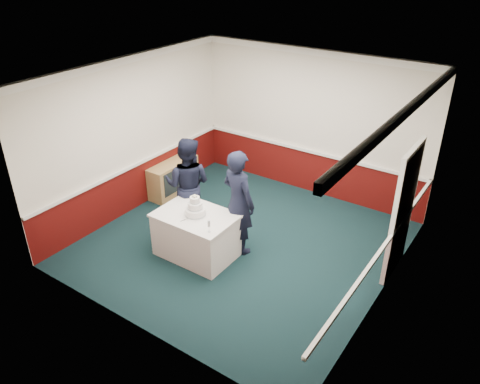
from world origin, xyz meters
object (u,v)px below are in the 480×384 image
Objects in this scene: cake_knife at (186,219)px; champagne_flute at (209,224)px; wedding_cake at (195,209)px; person_man at (188,185)px; sideboard at (174,177)px; cake_table at (197,234)px; person_woman at (238,202)px.

champagne_flute is (0.53, -0.08, 0.14)m from cake_knife.
wedding_cake is at bearing 99.79° from cake_knife.
champagne_flute is at bearing 120.67° from person_man.
sideboard is 2.41m from wedding_cake.
champagne_flute is (2.32, -1.76, 0.58)m from sideboard.
person_man is at bearing 142.85° from champagne_flute.
cake_table is 0.44m from cake_knife.
cake_table is 6.00× the size of cake_knife.
champagne_flute is 1.46m from person_man.
person_woman reaches higher than cake_table.
person_woman is at bearing 73.02° from cake_knife.
person_woman is (1.15, -0.07, 0.04)m from person_man.
person_man is at bearing 9.48° from person_woman.
cake_knife is (-0.03, -0.20, -0.11)m from wedding_cake.
wedding_cake is 1.65× the size of cake_knife.
wedding_cake is 0.57m from champagne_flute.
cake_table is 0.74× the size of person_man.
cake_knife is 0.55m from champagne_flute.
wedding_cake is 0.20× the size of person_woman.
cake_table is 1.02m from person_man.
cake_knife is at bearing 67.47° from person_woman.
champagne_flute is at bearing -29.25° from wedding_cake.
cake_knife is 0.91m from person_woman.
person_woman reaches higher than person_man.
wedding_cake is at bearing 60.27° from person_woman.
cake_table is 3.63× the size of wedding_cake.
cake_table is at bearing 60.27° from person_woman.
person_man is at bearing 146.63° from cake_knife.
person_woman reaches higher than champagne_flute.
person_man is (-0.63, 0.80, 0.10)m from cake_knife.
cake_table is at bearing -38.96° from sideboard.
person_woman is at bearing 154.53° from person_man.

